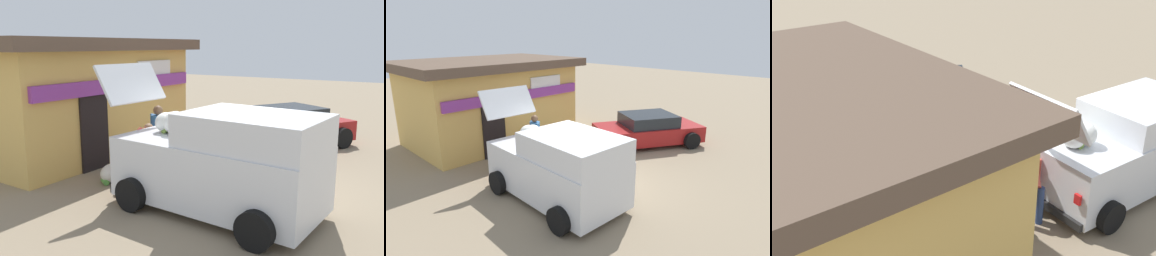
% 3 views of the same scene
% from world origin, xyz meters
% --- Properties ---
extents(ground_plane, '(60.00, 60.00, 0.00)m').
position_xyz_m(ground_plane, '(0.00, 0.00, 0.00)').
color(ground_plane, gray).
extents(storefront_bar, '(6.86, 4.61, 3.31)m').
position_xyz_m(storefront_bar, '(0.33, 5.74, 1.70)').
color(storefront_bar, '#E0B259').
rests_on(storefront_bar, ground_plane).
extents(delivery_van, '(2.34, 4.46, 2.75)m').
position_xyz_m(delivery_van, '(-1.37, -0.27, 0.98)').
color(delivery_van, silver).
rests_on(delivery_van, ground_plane).
extents(parked_sedan, '(4.48, 3.65, 1.25)m').
position_xyz_m(parked_sedan, '(4.29, 0.61, 0.60)').
color(parked_sedan, maroon).
rests_on(parked_sedan, ground_plane).
extents(vendor_standing, '(0.41, 0.56, 1.71)m').
position_xyz_m(vendor_standing, '(-0.15, 2.21, 0.99)').
color(vendor_standing, '#4C4C51').
rests_on(vendor_standing, ground_plane).
extents(customer_bending, '(0.73, 0.68, 1.39)m').
position_xyz_m(customer_bending, '(-1.04, 2.15, 0.84)').
color(customer_bending, navy).
rests_on(customer_bending, ground_plane).
extents(unloaded_banana_pile, '(0.75, 0.64, 0.43)m').
position_xyz_m(unloaded_banana_pile, '(-1.23, 2.73, 0.20)').
color(unloaded_banana_pile, silver).
rests_on(unloaded_banana_pile, ground_plane).
extents(paint_bucket, '(0.31, 0.31, 0.31)m').
position_xyz_m(paint_bucket, '(2.53, 3.41, 0.15)').
color(paint_bucket, silver).
rests_on(paint_bucket, ground_plane).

